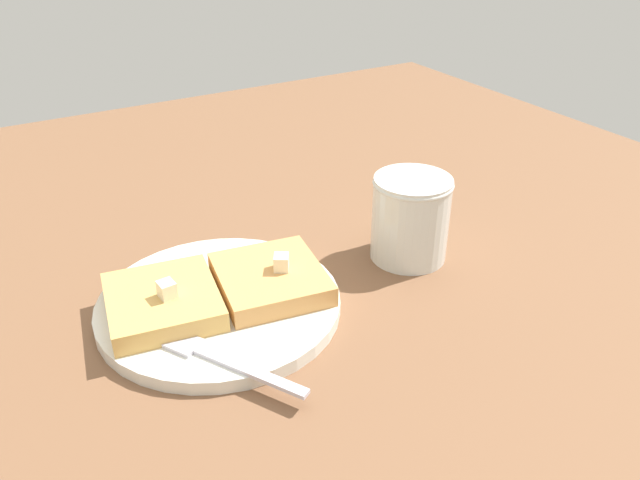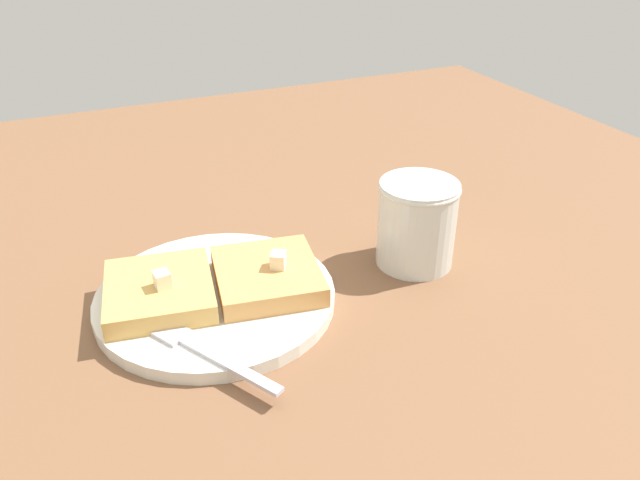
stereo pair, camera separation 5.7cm
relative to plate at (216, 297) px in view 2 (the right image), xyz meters
The scene contains 8 objects.
table_surface 10.05cm from the plate, 167.10° to the right, with size 117.95×117.95×2.62cm, color brown.
plate is the anchor object (origin of this frame).
toast_slice_left 4.98cm from the plate, behind, with size 9.10×9.83×1.87cm, color tan.
toast_slice_middle 4.98cm from the plate, ahead, with size 9.10×9.83×1.87cm, color tan.
butter_pat_primary 6.55cm from the plate, 168.40° to the left, with size 1.43×1.29×1.43cm, color #F8EDC6.
butter_pat_secondary 5.42cm from the plate, ahead, with size 1.43×1.29×1.43cm, color #F8EBC7.
fork 7.53cm from the plate, 60.44° to the left, with size 9.20×14.60×0.36cm.
syrup_jar 20.27cm from the plate, behind, with size 7.78×7.78×8.56cm.
Camera 2 is at (19.52, 47.90, 35.63)cm, focal length 35.00 mm.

